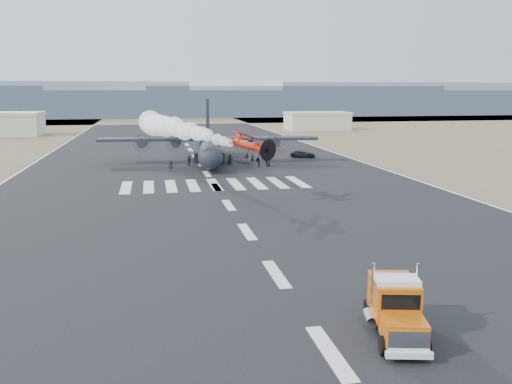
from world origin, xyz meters
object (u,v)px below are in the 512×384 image
object	(u,v)px
aerobatic_biplane	(252,146)
crew_c	(171,166)
crew_h	(231,159)
crew_d	(189,161)
crew_g	(252,158)
crew_b	(258,162)
support_vehicle	(303,154)
transport_aircraft	(209,146)
crew_a	(229,160)
hangar_right	(317,121)
semi_truck	(395,307)
crew_f	(266,161)
crew_e	(269,161)

from	to	relation	value
aerobatic_biplane	crew_c	distance (m)	29.74
aerobatic_biplane	crew_h	bearing A→B (deg)	70.60
aerobatic_biplane	crew_d	xyz separation A→B (m)	(-4.77, 34.11, -5.89)
crew_h	crew_c	bearing A→B (deg)	-175.86
crew_h	crew_g	bearing A→B (deg)	-13.23
crew_b	support_vehicle	bearing A→B (deg)	130.78
transport_aircraft	crew_a	distance (m)	6.10
transport_aircraft	crew_a	bearing A→B (deg)	-53.84
hangar_right	crew_c	xyz separation A→B (m)	(-51.44, -85.92, -2.17)
crew_a	support_vehicle	bearing A→B (deg)	-153.64
hangar_right	crew_d	xyz separation A→B (m)	(-48.04, -79.79, -2.12)
semi_truck	transport_aircraft	xyz separation A→B (m)	(-2.10, 73.51, 1.32)
aerobatic_biplane	crew_g	distance (m)	36.27
crew_b	crew_h	world-z (taller)	crew_h
semi_truck	hangar_right	bearing A→B (deg)	87.19
transport_aircraft	support_vehicle	xyz separation A→B (m)	(18.71, 2.89, -2.23)
semi_truck	crew_f	size ratio (longest dim) A/B	4.69
crew_d	crew_f	distance (m)	13.47
hangar_right	crew_c	size ratio (longest dim) A/B	12.18
transport_aircraft	crew_f	world-z (taller)	transport_aircraft
support_vehicle	transport_aircraft	bearing A→B (deg)	122.15
crew_b	semi_truck	bearing A→B (deg)	-9.97
crew_b	crew_f	world-z (taller)	crew_b
crew_e	crew_g	bearing A→B (deg)	19.96
crew_a	crew_h	xyz separation A→B (m)	(0.41, 0.45, 0.11)
crew_e	crew_g	distance (m)	4.86
crew_b	crew_g	xyz separation A→B (m)	(-0.07, 5.17, 0.06)
hangar_right	semi_truck	bearing A→B (deg)	-105.76
crew_d	crew_e	xyz separation A→B (m)	(13.42, -3.36, 0.03)
crew_c	hangar_right	bearing A→B (deg)	85.18
semi_truck	support_vehicle	distance (m)	78.19
crew_d	crew_g	world-z (taller)	crew_d
hangar_right	crew_e	world-z (taller)	hangar_right
crew_d	crew_f	world-z (taller)	crew_d
crew_f	crew_h	xyz separation A→B (m)	(-5.87, 2.85, 0.11)
crew_e	crew_f	size ratio (longest dim) A/B	1.17
semi_truck	aerobatic_biplane	distance (m)	35.24
crew_e	aerobatic_biplane	bearing A→B (deg)	159.77
transport_aircraft	crew_h	bearing A→B (deg)	-47.84
crew_c	crew_f	distance (m)	16.93
crew_g	crew_b	bearing A→B (deg)	-78.94
hangar_right	crew_b	bearing A→B (deg)	-113.54
hangar_right	crew_c	distance (m)	100.17
crew_h	semi_truck	bearing A→B (deg)	-117.17
crew_d	crew_g	xyz separation A→B (m)	(11.41, 1.06, -0.02)
hangar_right	aerobatic_biplane	distance (m)	121.90
hangar_right	crew_d	bearing A→B (deg)	-121.05
semi_truck	crew_g	xyz separation A→B (m)	(5.35, 70.00, -0.73)
aerobatic_biplane	crew_d	distance (m)	34.94
crew_b	crew_c	world-z (taller)	crew_c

